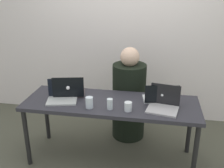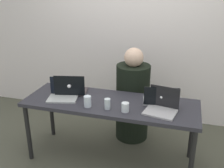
# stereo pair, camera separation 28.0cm
# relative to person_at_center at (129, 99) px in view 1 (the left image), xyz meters

# --- Properties ---
(ground_plane) EXTENTS (12.00, 12.00, 0.00)m
(ground_plane) POSITION_rel_person_at_center_xyz_m (-0.14, -0.53, -0.53)
(ground_plane) COLOR #4E4E3F
(back_wall) EXTENTS (4.85, 0.10, 2.69)m
(back_wall) POSITION_rel_person_at_center_xyz_m (-0.14, 0.65, 0.82)
(back_wall) COLOR silver
(back_wall) RESTS_ON ground
(desk) EXTENTS (1.87, 0.64, 0.72)m
(desk) POSITION_rel_person_at_center_xyz_m (-0.14, -0.53, 0.12)
(desk) COLOR #2C2B32
(desk) RESTS_ON ground
(person_at_center) EXTENTS (0.50, 0.50, 1.20)m
(person_at_center) POSITION_rel_person_at_center_xyz_m (0.00, 0.00, 0.00)
(person_at_center) COLOR black
(person_at_center) RESTS_ON ground
(laptop_back_left) EXTENTS (0.39, 0.32, 0.24)m
(laptop_back_left) POSITION_rel_person_at_center_xyz_m (-0.63, -0.44, 0.24)
(laptop_back_left) COLOR #3C3436
(laptop_back_left) RESTS_ON desk
(laptop_front_right) EXTENTS (0.34, 0.30, 0.24)m
(laptop_front_right) POSITION_rel_person_at_center_xyz_m (0.41, -0.60, 0.24)
(laptop_front_right) COLOR #B5B3B4
(laptop_front_right) RESTS_ON desk
(laptop_back_right) EXTENTS (0.39, 0.28, 0.21)m
(laptop_back_right) POSITION_rel_person_at_center_xyz_m (0.38, -0.42, 0.23)
(laptop_back_right) COLOR silver
(laptop_back_right) RESTS_ON desk
(laptop_front_left) EXTENTS (0.36, 0.29, 0.22)m
(laptop_front_left) POSITION_rel_person_at_center_xyz_m (-0.67, -0.57, 0.24)
(laptop_front_left) COLOR #B3B8B5
(laptop_front_left) RESTS_ON desk
(water_glass_center) EXTENTS (0.06, 0.06, 0.11)m
(water_glass_center) POSITION_rel_person_at_center_xyz_m (-0.12, -0.69, 0.24)
(water_glass_center) COLOR silver
(water_glass_center) RESTS_ON desk
(water_glass_left) EXTENTS (0.08, 0.08, 0.12)m
(water_glass_left) POSITION_rel_person_at_center_xyz_m (-0.33, -0.70, 0.24)
(water_glass_left) COLOR silver
(water_glass_left) RESTS_ON desk
(water_glass_right) EXTENTS (0.08, 0.08, 0.09)m
(water_glass_right) POSITION_rel_person_at_center_xyz_m (0.07, -0.70, 0.23)
(water_glass_right) COLOR white
(water_glass_right) RESTS_ON desk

